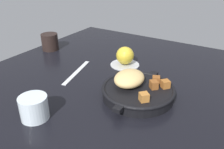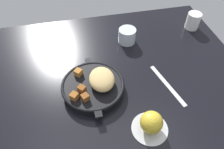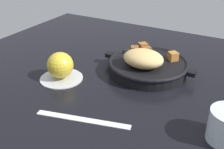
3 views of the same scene
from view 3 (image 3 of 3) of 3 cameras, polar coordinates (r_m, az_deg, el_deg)
The scene contains 5 objects.
ground_plane at distance 73.32cm, azimuth -0.26°, elevation -2.86°, with size 106.76×101.65×2.40cm, color black.
cast_iron_skillet at distance 77.99cm, azimuth 7.41°, elevation 2.15°, with size 27.30×23.00×7.99cm.
saucer_plate at distance 76.48cm, azimuth -10.56°, elevation -0.69°, with size 11.83×11.83×0.60cm, color #B7BABF.
red_apple at distance 74.72cm, azimuth -10.82°, elevation 1.93°, with size 7.20×7.20×7.20cm, color gold.
butter_knife at distance 60.03cm, azimuth -6.19°, elevation -9.34°, with size 21.38×1.60×0.36cm, color silver.
Camera 3 is at (-30.90, 54.79, 36.47)cm, focal length 43.52 mm.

